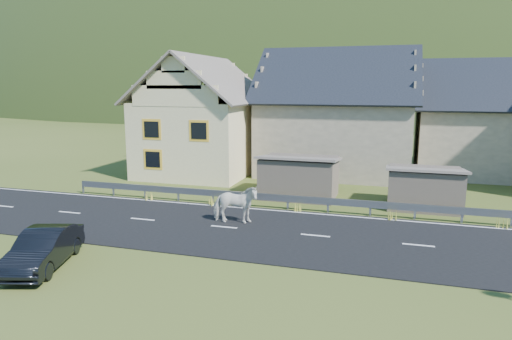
% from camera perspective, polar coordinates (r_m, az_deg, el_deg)
% --- Properties ---
extents(ground, '(160.00, 160.00, 0.00)m').
position_cam_1_polar(ground, '(19.07, 7.42, -8.24)').
color(ground, '#2F4214').
rests_on(ground, ground).
extents(road, '(60.00, 7.00, 0.04)m').
position_cam_1_polar(road, '(19.06, 7.43, -8.18)').
color(road, black).
rests_on(road, ground).
extents(lane_markings, '(60.00, 6.60, 0.01)m').
position_cam_1_polar(lane_markings, '(19.05, 7.43, -8.11)').
color(lane_markings, silver).
rests_on(lane_markings, road).
extents(guardrail, '(28.10, 0.09, 0.75)m').
position_cam_1_polar(guardrail, '(22.40, 9.00, -3.93)').
color(guardrail, '#93969B').
rests_on(guardrail, ground).
extents(shed_left, '(4.30, 3.30, 2.40)m').
position_cam_1_polar(shed_left, '(25.31, 5.42, -0.92)').
color(shed_left, '#706051').
rests_on(shed_left, ground).
extents(shed_right, '(3.80, 2.90, 2.20)m').
position_cam_1_polar(shed_right, '(24.44, 20.30, -2.19)').
color(shed_right, '#706051').
rests_on(shed_right, ground).
extents(house_cream, '(7.80, 9.80, 8.30)m').
position_cam_1_polar(house_cream, '(32.52, -6.58, 7.39)').
color(house_cream, beige).
rests_on(house_cream, ground).
extents(house_stone_a, '(10.80, 9.80, 8.90)m').
position_cam_1_polar(house_stone_a, '(33.09, 10.18, 7.83)').
color(house_stone_a, tan).
rests_on(house_stone_a, ground).
extents(house_stone_b, '(9.80, 8.80, 8.10)m').
position_cam_1_polar(house_stone_b, '(35.43, 26.93, 6.38)').
color(house_stone_b, tan).
rests_on(house_stone_b, ground).
extents(mountain, '(440.00, 280.00, 260.00)m').
position_cam_1_polar(mountain, '(199.57, 17.21, 2.56)').
color(mountain, '#2A3C16').
rests_on(mountain, ground).
extents(conifer_patch, '(76.00, 50.00, 28.00)m').
position_cam_1_polar(conifer_patch, '(140.30, -7.75, 10.41)').
color(conifer_patch, black).
rests_on(conifer_patch, ground).
extents(horse, '(1.28, 2.18, 1.73)m').
position_cam_1_polar(horse, '(20.34, -2.63, -4.29)').
color(horse, silver).
rests_on(horse, road).
extents(car, '(2.44, 4.13, 1.29)m').
position_cam_1_polar(car, '(17.30, -25.02, -8.90)').
color(car, black).
rests_on(car, ground).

